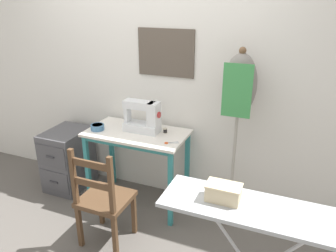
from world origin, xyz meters
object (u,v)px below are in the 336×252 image
object	(u,v)px
storage_box	(223,192)
thread_spool_near_machine	(165,131)
sewing_machine	(144,118)
filing_cabinet	(68,159)
ironing_board	(260,217)
scissors	(169,143)
fabric_bowl	(97,127)
dress_form	(238,100)
wooden_chair	(104,200)

from	to	relation	value
storage_box	thread_spool_near_machine	bearing A→B (deg)	127.58
thread_spool_near_machine	sewing_machine	bearing A→B (deg)	-166.37
thread_spool_near_machine	filing_cabinet	xyz separation A→B (m)	(-1.10, -0.09, -0.47)
storage_box	ironing_board	bearing A→B (deg)	-1.15
ironing_board	scissors	bearing A→B (deg)	136.62
scissors	sewing_machine	bearing A→B (deg)	154.50
fabric_bowl	dress_form	distance (m)	1.35
filing_cabinet	storage_box	bearing A→B (deg)	-26.22
storage_box	wooden_chair	bearing A→B (deg)	163.10
fabric_bowl	wooden_chair	distance (m)	0.76
fabric_bowl	dress_form	world-z (taller)	dress_form
dress_form	storage_box	bearing A→B (deg)	-82.42
filing_cabinet	ironing_board	size ratio (longest dim) A/B	0.59
sewing_machine	storage_box	world-z (taller)	sewing_machine
wooden_chair	storage_box	bearing A→B (deg)	-16.90
scissors	storage_box	xyz separation A→B (m)	(0.67, -0.83, 0.16)
fabric_bowl	wooden_chair	bearing A→B (deg)	-54.57
sewing_machine	storage_box	xyz separation A→B (m)	(0.99, -0.98, 0.02)
scissors	wooden_chair	xyz separation A→B (m)	(-0.37, -0.51, -0.36)
wooden_chair	dress_form	xyz separation A→B (m)	(0.90, 0.76, 0.74)
wooden_chair	dress_form	distance (m)	1.39
filing_cabinet	scissors	bearing A→B (deg)	-4.88
sewing_machine	ironing_board	size ratio (longest dim) A/B	0.32
sewing_machine	fabric_bowl	bearing A→B (deg)	-163.24
fabric_bowl	thread_spool_near_machine	bearing A→B (deg)	15.80
filing_cabinet	storage_box	xyz separation A→B (m)	(1.90, -0.93, 0.62)
filing_cabinet	dress_form	size ratio (longest dim) A/B	0.41
wooden_chair	filing_cabinet	world-z (taller)	wooden_chair
fabric_bowl	storage_box	distance (m)	1.66
wooden_chair	ironing_board	bearing A→B (deg)	-14.34
wooden_chair	ironing_board	distance (m)	1.36
wooden_chair	dress_form	world-z (taller)	dress_form
filing_cabinet	fabric_bowl	bearing A→B (deg)	-9.95
storage_box	scissors	bearing A→B (deg)	128.88
thread_spool_near_machine	ironing_board	world-z (taller)	ironing_board
fabric_bowl	filing_cabinet	size ratio (longest dim) A/B	0.20
thread_spool_near_machine	storage_box	xyz separation A→B (m)	(0.79, -1.03, 0.14)
ironing_board	storage_box	size ratio (longest dim) A/B	5.59
fabric_bowl	storage_box	xyz separation A→B (m)	(1.42, -0.85, 0.14)
wooden_chair	thread_spool_near_machine	bearing A→B (deg)	70.67
wooden_chair	dress_form	size ratio (longest dim) A/B	0.57
thread_spool_near_machine	storage_box	distance (m)	1.31
filing_cabinet	ironing_board	distance (m)	2.37
scissors	storage_box	size ratio (longest dim) A/B	0.61
scissors	wooden_chair	distance (m)	0.73
sewing_machine	storage_box	bearing A→B (deg)	-44.81
sewing_machine	filing_cabinet	bearing A→B (deg)	-177.01
dress_form	sewing_machine	bearing A→B (deg)	-173.62
scissors	dress_form	distance (m)	0.70
scissors	wooden_chair	world-z (taller)	wooden_chair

